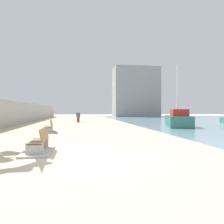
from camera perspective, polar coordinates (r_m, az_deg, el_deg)
The scene contains 9 objects.
ground_plane at distance 25.31m, azimuth -8.96°, elevation -3.33°, with size 120.00×120.00×0.00m, color #C6B793.
seawall at distance 26.36m, azimuth -25.50°, elevation -0.28°, with size 0.80×64.00×2.71m, color #ADAAA3.
bench_near at distance 8.64m, azimuth -19.84°, elevation -9.11°, with size 1.15×2.13×0.98m.
bench_far at distance 15.99m, azimuth -17.34°, elevation -4.71°, with size 1.30×2.20×0.98m.
person_walking at distance 29.06m, azimuth -9.28°, elevation -1.11°, with size 0.38×0.42×1.53m.
person_standing at distance 28.50m, azimuth -9.63°, elevation -1.09°, with size 0.41×0.40×1.58m.
boat_distant at distance 21.83m, azimuth 17.99°, elevation -2.03°, with size 3.88×6.30×6.42m.
boat_nearest at distance 56.67m, azimuth 18.20°, elevation -0.56°, with size 3.36×6.69×1.82m.
harbor_building at distance 55.50m, azimuth 6.69°, elevation 5.54°, with size 12.00×6.00×13.21m, color gray.
Camera 1 is at (0.04, -7.26, 1.66)m, focal length 32.61 mm.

